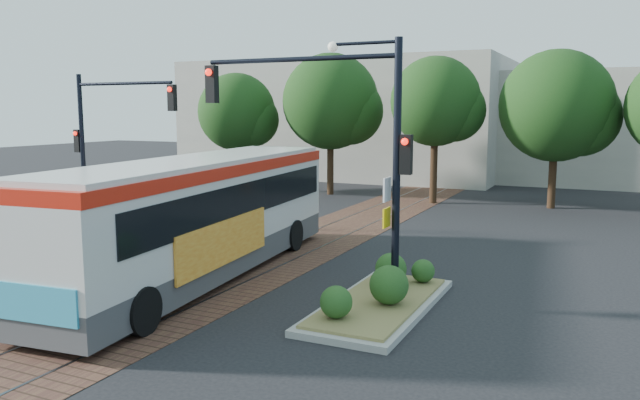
# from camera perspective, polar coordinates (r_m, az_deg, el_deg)

# --- Properties ---
(ground) EXTENTS (120.00, 120.00, 0.00)m
(ground) POSITION_cam_1_polar(r_m,az_deg,el_deg) (17.82, -8.21, -6.86)
(ground) COLOR black
(ground) RESTS_ON ground
(trackbed) EXTENTS (3.60, 40.00, 0.02)m
(trackbed) POSITION_cam_1_polar(r_m,az_deg,el_deg) (21.17, -2.23, -4.35)
(trackbed) COLOR brown
(trackbed) RESTS_ON ground
(tree_row) EXTENTS (26.40, 5.60, 7.67)m
(tree_row) POSITION_cam_1_polar(r_m,az_deg,el_deg) (31.86, 10.19, 8.52)
(tree_row) COLOR #382314
(tree_row) RESTS_ON ground
(warehouses) EXTENTS (40.00, 13.00, 8.00)m
(warehouses) POSITION_cam_1_polar(r_m,az_deg,el_deg) (44.24, 12.17, 7.00)
(warehouses) COLOR #ADA899
(warehouses) RESTS_ON ground
(city_bus) EXTENTS (3.83, 12.55, 3.31)m
(city_bus) POSITION_cam_1_polar(r_m,az_deg,el_deg) (17.51, -10.89, -1.02)
(city_bus) COLOR #434345
(city_bus) RESTS_ON ground
(traffic_island) EXTENTS (2.20, 5.20, 1.13)m
(traffic_island) POSITION_cam_1_polar(r_m,az_deg,el_deg) (14.87, 5.66, -8.56)
(traffic_island) COLOR gray
(traffic_island) RESTS_ON ground
(signal_pole_main) EXTENTS (5.49, 0.46, 6.00)m
(signal_pole_main) POSITION_cam_1_polar(r_m,az_deg,el_deg) (14.67, 2.45, 6.44)
(signal_pole_main) COLOR black
(signal_pole_main) RESTS_ON ground
(signal_pole_left) EXTENTS (4.99, 0.34, 6.00)m
(signal_pole_left) POSITION_cam_1_polar(r_m,az_deg,el_deg) (25.64, -19.21, 6.10)
(signal_pole_left) COLOR black
(signal_pole_left) RESTS_ON ground
(officer) EXTENTS (0.72, 0.64, 1.66)m
(officer) POSITION_cam_1_polar(r_m,az_deg,el_deg) (28.01, -20.55, -0.07)
(officer) COLOR black
(officer) RESTS_ON ground
(parked_car) EXTENTS (4.25, 2.73, 1.15)m
(parked_car) POSITION_cam_1_polar(r_m,az_deg,el_deg) (30.74, -6.60, 0.62)
(parked_car) COLOR black
(parked_car) RESTS_ON ground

